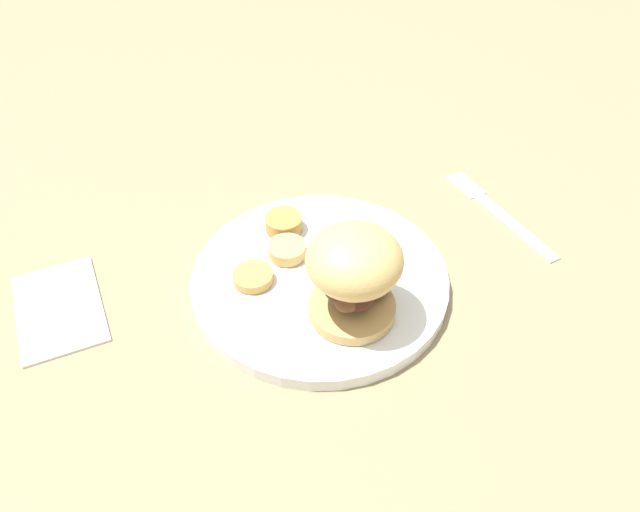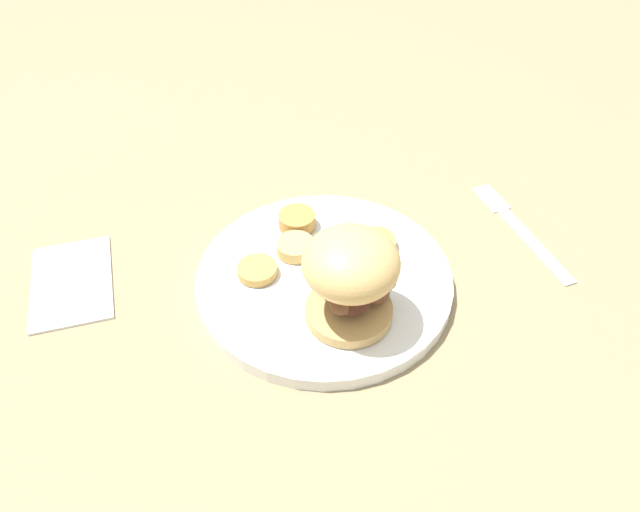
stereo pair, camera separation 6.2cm
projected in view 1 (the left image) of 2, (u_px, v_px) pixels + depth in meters
ground_plane at (320, 285)px, 0.65m from camera, size 4.00×4.00×0.00m
dinner_plate at (320, 279)px, 0.64m from camera, size 0.26×0.26×0.02m
sandwich at (355, 272)px, 0.56m from camera, size 0.09×0.09×0.10m
potato_round_0 at (253, 279)px, 0.62m from camera, size 0.04×0.04×0.01m
potato_round_1 at (366, 238)px, 0.67m from camera, size 0.04×0.04×0.01m
potato_round_2 at (287, 250)px, 0.65m from camera, size 0.04×0.04×0.01m
potato_round_3 at (284, 223)px, 0.68m from camera, size 0.04×0.04×0.02m
fork at (499, 212)px, 0.73m from camera, size 0.17×0.08×0.00m
napkin at (59, 308)px, 0.62m from camera, size 0.14×0.11×0.01m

